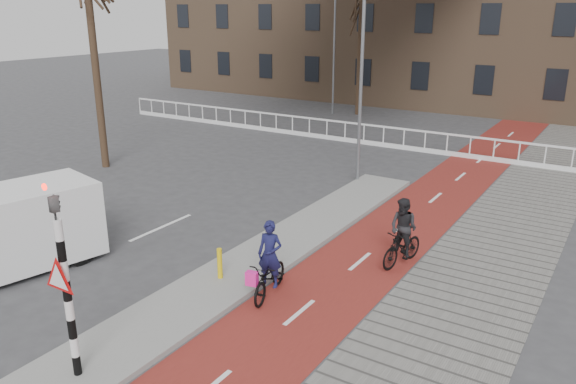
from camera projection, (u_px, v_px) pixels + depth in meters
The scene contains 13 objects.
ground at pixel (183, 336), 11.13m from camera, with size 120.00×120.00×0.00m, color #38383A.
bike_lane at pixel (426, 206), 18.40m from camera, with size 2.50×60.00×0.01m, color maroon.
sidewalk at pixel (515, 223), 16.98m from camera, with size 3.00×60.00×0.01m, color slate.
curb_island at pixel (267, 254), 14.68m from camera, with size 1.80×16.00×0.12m, color gray.
traffic_signal at pixel (64, 277), 9.19m from camera, with size 0.80×0.80×3.68m.
bollard at pixel (220, 263), 13.15m from camera, with size 0.12×0.12×0.75m, color yellow.
cyclist_near at pixel (270, 271), 12.51m from camera, with size 0.93×1.77×1.78m.
cyclist_far at pixel (403, 238), 14.00m from camera, with size 0.84×1.66×1.74m.
railing at pixel (345, 135), 27.23m from camera, with size 28.00×0.10×0.99m.
tree_left at pixel (95, 57), 21.64m from camera, with size 0.29×0.29×8.75m, color #2E2014.
tree_mid at pixel (359, 56), 33.28m from camera, with size 0.26×0.26×6.96m, color #2E2014.
streetlight_near at pixel (361, 75), 19.73m from camera, with size 0.12×0.12×7.90m, color slate.
streetlight_left at pixel (334, 52), 33.43m from camera, with size 0.12×0.12×7.44m, color slate.
Camera 1 is at (6.94, -7.07, 6.19)m, focal length 35.00 mm.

